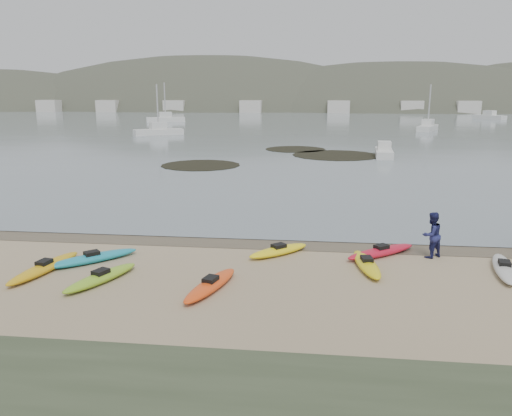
# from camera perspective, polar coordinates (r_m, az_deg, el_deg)

# --- Properties ---
(ground) EXTENTS (600.00, 600.00, 0.00)m
(ground) POSITION_cam_1_polar(r_m,az_deg,el_deg) (22.77, 0.00, -3.68)
(ground) COLOR tan
(ground) RESTS_ON ground
(wet_sand) EXTENTS (60.00, 60.00, 0.00)m
(wet_sand) POSITION_cam_1_polar(r_m,az_deg,el_deg) (22.49, -0.09, -3.89)
(wet_sand) COLOR brown
(wet_sand) RESTS_ON ground
(water) EXTENTS (1200.00, 1200.00, 0.00)m
(water) POSITION_cam_1_polar(r_m,az_deg,el_deg) (321.74, 6.29, 11.82)
(water) COLOR slate
(water) RESTS_ON ground
(kayaks) EXTENTS (18.46, 7.50, 0.34)m
(kayaks) POSITION_cam_1_polar(r_m,az_deg,el_deg) (19.08, -1.19, -6.51)
(kayaks) COLOR yellow
(kayaks) RESTS_ON ground
(person_east) EXTENTS (1.16, 1.11, 1.89)m
(person_east) POSITION_cam_1_polar(r_m,az_deg,el_deg) (21.39, 19.43, -2.92)
(person_east) COLOR navy
(person_east) RESTS_ON ground
(kelp_mats) EXTENTS (20.94, 21.35, 0.04)m
(kelp_mats) POSITION_cam_1_polar(r_m,az_deg,el_deg) (52.93, 4.03, 5.94)
(kelp_mats) COLOR black
(kelp_mats) RESTS_ON water
(moored_boats) EXTENTS (84.97, 86.53, 1.20)m
(moored_boats) POSITION_cam_1_polar(r_m,az_deg,el_deg) (100.77, 7.62, 9.54)
(moored_boats) COLOR silver
(moored_boats) RESTS_ON ground
(far_hills) EXTENTS (550.00, 135.00, 80.00)m
(far_hills) POSITION_cam_1_polar(r_m,az_deg,el_deg) (219.91, 16.34, 6.67)
(far_hills) COLOR #384235
(far_hills) RESTS_ON ground
(far_town) EXTENTS (199.00, 5.00, 4.00)m
(far_town) POSITION_cam_1_polar(r_m,az_deg,el_deg) (166.76, 7.96, 11.38)
(far_town) COLOR beige
(far_town) RESTS_ON ground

